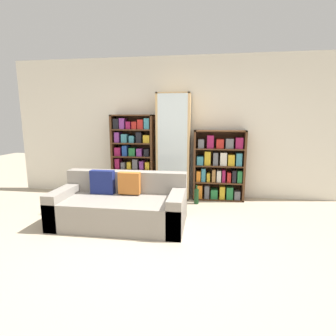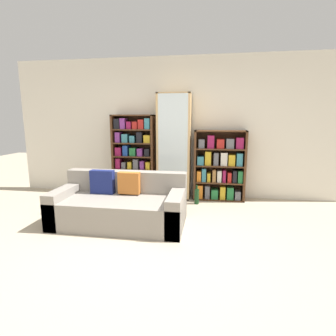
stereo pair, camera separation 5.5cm
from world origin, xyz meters
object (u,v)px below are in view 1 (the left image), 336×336
display_cabinet (174,147)px  wine_bottle (196,196)px  bookshelf_left (133,157)px  bookshelf_right (219,167)px  couch (121,206)px

display_cabinet → wine_bottle: 1.03m
bookshelf_left → display_cabinet: display_cabinet is taller
bookshelf_left → bookshelf_right: size_ratio=1.22×
couch → wine_bottle: (1.07, 1.07, -0.12)m
bookshelf_right → wine_bottle: bearing=-137.8°
bookshelf_right → wine_bottle: size_ratio=3.77×
couch → wine_bottle: size_ratio=5.38×
bookshelf_right → couch: bearing=-135.7°
bookshelf_left → bookshelf_right: 1.68m
couch → bookshelf_left: size_ratio=1.17×
wine_bottle → couch: bearing=-135.0°
bookshelf_left → couch: bearing=-82.1°
display_cabinet → wine_bottle: display_cabinet is taller
bookshelf_left → bookshelf_right: (1.67, -0.00, -0.16)m
bookshelf_left → display_cabinet: 0.83m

